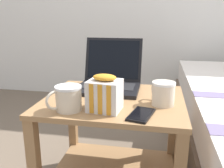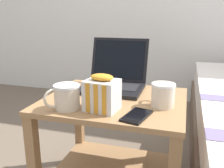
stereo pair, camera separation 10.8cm
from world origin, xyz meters
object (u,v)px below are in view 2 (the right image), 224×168
at_px(laptop, 114,78).
at_px(mug_front_right, 163,94).
at_px(snack_bag, 102,94).
at_px(cell_phone, 137,116).
at_px(mug_front_left, 66,96).

xyz_separation_m(laptop, mug_front_right, (0.27, -0.21, 0.01)).
height_order(laptop, snack_bag, laptop).
height_order(snack_bag, cell_phone, snack_bag).
xyz_separation_m(mug_front_left, cell_phone, (0.29, -0.00, -0.05)).
distance_m(mug_front_left, snack_bag, 0.15).
height_order(laptop, mug_front_right, laptop).
xyz_separation_m(mug_front_right, cell_phone, (-0.08, -0.14, -0.05)).
bearing_deg(snack_bag, mug_front_left, -168.61).
xyz_separation_m(laptop, snack_bag, (0.04, -0.32, 0.02)).
relative_size(laptop, snack_bag, 2.12).
height_order(mug_front_right, snack_bag, snack_bag).
relative_size(mug_front_right, snack_bag, 0.87).
height_order(mug_front_left, cell_phone, mug_front_left).
bearing_deg(mug_front_right, laptop, 142.52).
height_order(laptop, mug_front_left, laptop).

